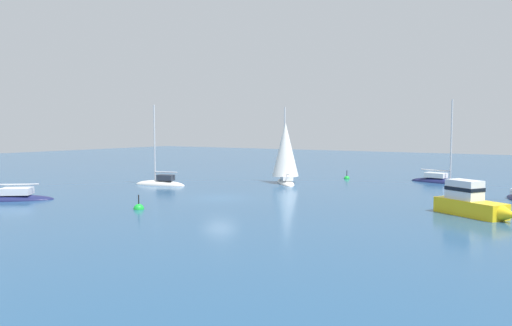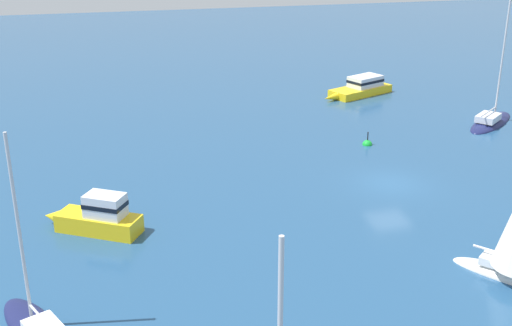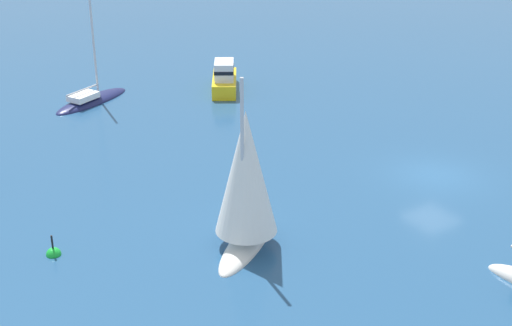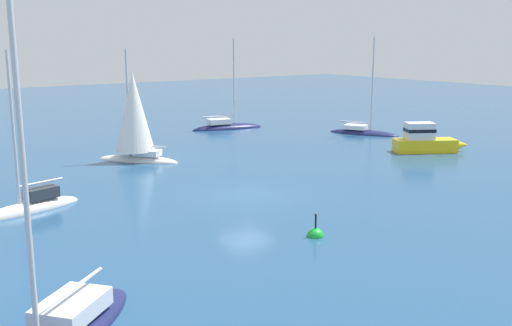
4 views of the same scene
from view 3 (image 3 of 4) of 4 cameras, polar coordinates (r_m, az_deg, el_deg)
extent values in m
plane|color=navy|center=(38.19, 13.79, -0.93)|extent=(160.00, 160.00, 0.00)
cube|color=yellow|center=(49.67, -2.46, 6.19)|extent=(4.56, 3.60, 0.95)
cone|color=yellow|center=(52.24, -2.40, 7.09)|extent=(1.43, 1.38, 0.95)
cube|color=silver|center=(48.91, -2.50, 7.23)|extent=(2.35, 2.09, 1.20)
cube|color=black|center=(48.90, -2.50, 7.29)|extent=(2.40, 2.15, 0.24)
ellipsoid|color=#191E4C|center=(48.73, -12.62, 4.68)|extent=(4.19, 6.25, 0.76)
cube|color=white|center=(48.07, -13.29, 5.06)|extent=(1.88, 2.17, 0.37)
cylinder|color=silver|center=(47.94, -12.58, 9.74)|extent=(0.14, 0.14, 7.84)
cylinder|color=silver|center=(47.91, -13.36, 5.54)|extent=(1.29, 2.53, 0.11)
ellipsoid|color=silver|center=(31.12, -0.64, -6.20)|extent=(4.66, 5.34, 0.80)
cube|color=white|center=(31.39, -0.22, -4.67)|extent=(1.83, 1.95, 0.39)
cylinder|color=silver|center=(28.85, -1.07, -0.02)|extent=(0.15, 0.15, 7.03)
cylinder|color=silver|center=(31.20, -0.21, -3.93)|extent=(1.70, 2.09, 0.12)
cone|color=white|center=(29.43, -0.79, -0.75)|extent=(3.63, 3.63, 5.27)
sphere|color=green|center=(31.39, -15.45, -6.88)|extent=(0.62, 0.62, 0.62)
cylinder|color=black|center=(31.09, -15.57, -5.93)|extent=(0.08, 0.08, 0.58)
camera|label=1|loc=(72.93, 18.64, 14.70)|focal=34.38mm
camera|label=2|loc=(41.37, -46.01, 16.99)|focal=45.72mm
camera|label=4|loc=(50.90, 50.15, 6.80)|focal=41.22mm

